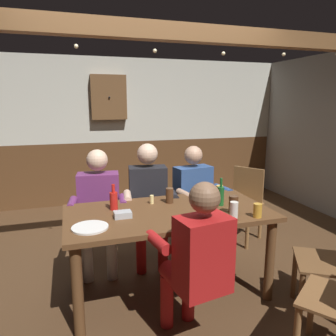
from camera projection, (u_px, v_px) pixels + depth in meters
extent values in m
plane|color=#4C331E|center=(166.00, 287.00, 2.98)|extent=(6.97, 6.97, 0.00)
cube|color=beige|center=(116.00, 100.00, 5.28)|extent=(5.80, 0.12, 1.36)
cube|color=brown|center=(118.00, 171.00, 5.52)|extent=(5.80, 0.12, 1.03)
cube|color=brown|center=(153.00, 31.00, 2.87)|extent=(5.22, 0.14, 0.16)
cube|color=brown|center=(169.00, 213.00, 2.76)|extent=(1.74, 0.89, 0.04)
cylinder|color=brown|center=(78.00, 292.00, 2.26)|extent=(0.08, 0.08, 0.73)
cylinder|color=brown|center=(270.00, 260.00, 2.72)|extent=(0.08, 0.08, 0.73)
cylinder|color=brown|center=(75.00, 248.00, 2.94)|extent=(0.08, 0.08, 0.73)
cylinder|color=brown|center=(229.00, 229.00, 3.40)|extent=(0.08, 0.08, 0.73)
cube|color=#6B2D66|center=(99.00, 198.00, 3.30)|extent=(0.44, 0.27, 0.51)
sphere|color=beige|center=(97.00, 160.00, 3.22)|extent=(0.21, 0.21, 0.21)
cylinder|color=silver|center=(111.00, 224.00, 3.22)|extent=(0.18, 0.43, 0.13)
cylinder|color=silver|center=(88.00, 225.00, 3.18)|extent=(0.18, 0.43, 0.13)
cylinder|color=silver|center=(112.00, 258.00, 3.08)|extent=(0.10, 0.10, 0.42)
cylinder|color=silver|center=(88.00, 260.00, 3.04)|extent=(0.10, 0.10, 0.42)
cylinder|color=#6B2D66|center=(123.00, 201.00, 3.10)|extent=(0.12, 0.29, 0.08)
cylinder|color=#6B2D66|center=(72.00, 204.00, 3.02)|extent=(0.12, 0.29, 0.08)
cube|color=black|center=(148.00, 192.00, 3.45)|extent=(0.43, 0.29, 0.55)
sphere|color=beige|center=(147.00, 154.00, 3.37)|extent=(0.22, 0.22, 0.22)
cylinder|color=#AD1919|center=(160.00, 218.00, 3.37)|extent=(0.19, 0.44, 0.13)
cylinder|color=#AD1919|center=(139.00, 220.00, 3.34)|extent=(0.19, 0.44, 0.13)
cylinder|color=#AD1919|center=(163.00, 251.00, 3.22)|extent=(0.10, 0.10, 0.42)
cylinder|color=#AD1919|center=(141.00, 253.00, 3.19)|extent=(0.10, 0.10, 0.42)
cylinder|color=black|center=(173.00, 195.00, 3.23)|extent=(0.12, 0.29, 0.08)
cylinder|color=beige|center=(127.00, 197.00, 3.16)|extent=(0.12, 0.29, 0.08)
cube|color=#2D4C84|center=(193.00, 189.00, 3.61)|extent=(0.44, 0.27, 0.52)
sphere|color=tan|center=(193.00, 155.00, 3.53)|extent=(0.20, 0.20, 0.20)
cylinder|color=#AD1919|center=(208.00, 212.00, 3.58)|extent=(0.19, 0.42, 0.13)
cylinder|color=#AD1919|center=(191.00, 215.00, 3.48)|extent=(0.19, 0.42, 0.13)
cylinder|color=#AD1919|center=(218.00, 241.00, 3.45)|extent=(0.10, 0.10, 0.42)
cylinder|color=#AD1919|center=(200.00, 245.00, 3.36)|extent=(0.10, 0.10, 0.42)
cylinder|color=#2D4C84|center=(223.00, 190.00, 3.49)|extent=(0.12, 0.29, 0.08)
cylinder|color=tan|center=(185.00, 195.00, 3.29)|extent=(0.12, 0.29, 0.08)
cube|color=#AD1919|center=(203.00, 255.00, 2.07)|extent=(0.38, 0.29, 0.51)
sphere|color=brown|center=(205.00, 198.00, 1.99)|extent=(0.20, 0.20, 0.20)
cylinder|color=#AD1919|center=(180.00, 281.00, 2.19)|extent=(0.19, 0.41, 0.13)
cylinder|color=#AD1919|center=(203.00, 275.00, 2.28)|extent=(0.19, 0.41, 0.13)
cylinder|color=#AD1919|center=(167.00, 301.00, 2.42)|extent=(0.10, 0.10, 0.42)
cylinder|color=#AD1919|center=(188.00, 294.00, 2.50)|extent=(0.10, 0.10, 0.42)
cylinder|color=#AD1919|center=(158.00, 242.00, 2.20)|extent=(0.13, 0.29, 0.08)
cylinder|color=#AD1919|center=(207.00, 231.00, 2.38)|extent=(0.13, 0.29, 0.08)
cylinder|color=brown|center=(311.00, 307.00, 2.33)|extent=(0.04, 0.04, 0.44)
cube|color=brown|center=(240.00, 205.00, 3.92)|extent=(0.61, 0.61, 0.02)
cube|color=brown|center=(248.00, 184.00, 4.03)|extent=(0.25, 0.34, 0.42)
cylinder|color=brown|center=(247.00, 231.00, 3.70)|extent=(0.04, 0.04, 0.44)
cylinder|color=brown|center=(218.00, 223.00, 3.93)|extent=(0.04, 0.04, 0.44)
cylinder|color=brown|center=(260.00, 221.00, 4.00)|extent=(0.04, 0.04, 0.44)
cylinder|color=brown|center=(233.00, 215.00, 4.23)|extent=(0.04, 0.04, 0.44)
cube|color=brown|center=(326.00, 262.00, 2.51)|extent=(0.61, 0.61, 0.02)
cylinder|color=brown|center=(301.00, 299.00, 2.42)|extent=(0.04, 0.04, 0.44)
cylinder|color=brown|center=(294.00, 274.00, 2.78)|extent=(0.04, 0.04, 0.44)
cylinder|color=#F9E08C|center=(152.00, 200.00, 2.93)|extent=(0.04, 0.04, 0.08)
cube|color=#B2B7BC|center=(123.00, 214.00, 2.59)|extent=(0.14, 0.10, 0.05)
cylinder|color=white|center=(90.00, 227.00, 2.36)|extent=(0.27, 0.27, 0.01)
cylinder|color=#195923|center=(221.00, 196.00, 2.88)|extent=(0.06, 0.06, 0.17)
cylinder|color=#195923|center=(221.00, 183.00, 2.86)|extent=(0.02, 0.02, 0.08)
cylinder|color=red|center=(114.00, 201.00, 2.77)|extent=(0.07, 0.07, 0.15)
cylinder|color=red|center=(113.00, 188.00, 2.74)|extent=(0.03, 0.03, 0.07)
cylinder|color=#4C2D19|center=(170.00, 196.00, 2.95)|extent=(0.07, 0.07, 0.14)
cylinder|color=#4C2D19|center=(233.00, 205.00, 2.67)|extent=(0.08, 0.08, 0.15)
cylinder|color=white|center=(234.00, 211.00, 2.50)|extent=(0.06, 0.06, 0.15)
cylinder|color=#E5C64C|center=(219.00, 193.00, 3.00)|extent=(0.06, 0.06, 0.15)
cylinder|color=gold|center=(258.00, 211.00, 2.58)|extent=(0.07, 0.07, 0.11)
cube|color=brown|center=(109.00, 97.00, 5.11)|extent=(0.56, 0.12, 0.70)
sphere|color=black|center=(109.00, 97.00, 5.04)|extent=(0.03, 0.03, 0.03)
sphere|color=#F9EAB2|center=(76.00, 46.00, 2.66)|extent=(0.04, 0.04, 0.04)
sphere|color=#F9EAB2|center=(155.00, 51.00, 2.86)|extent=(0.04, 0.04, 0.04)
sphere|color=#F9EAB2|center=(223.00, 53.00, 3.05)|extent=(0.04, 0.04, 0.04)
sphere|color=#F9EAB2|center=(284.00, 54.00, 3.25)|extent=(0.04, 0.04, 0.04)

